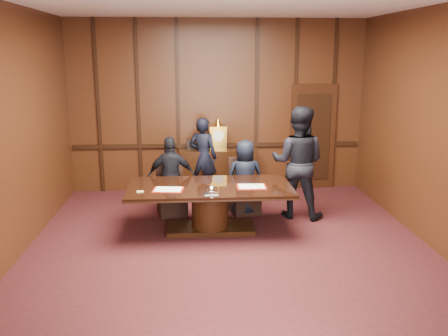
% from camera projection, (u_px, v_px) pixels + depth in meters
% --- Properties ---
extents(room, '(7.00, 7.04, 3.50)m').
position_uv_depth(room, '(236.00, 136.00, 6.46)').
color(room, black).
rests_on(room, ground).
extents(sideboard, '(1.60, 0.45, 1.54)m').
position_uv_depth(sideboard, '(218.00, 169.00, 9.77)').
color(sideboard, black).
rests_on(sideboard, ground).
extents(conference_table, '(2.62, 1.32, 0.76)m').
position_uv_depth(conference_table, '(210.00, 201.00, 7.61)').
color(conference_table, black).
rests_on(conference_table, ground).
extents(folder_left, '(0.50, 0.38, 0.02)m').
position_uv_depth(folder_left, '(168.00, 190.00, 7.30)').
color(folder_left, '#9E1B0E').
rests_on(folder_left, conference_table).
extents(folder_right, '(0.47, 0.34, 0.02)m').
position_uv_depth(folder_right, '(251.00, 187.00, 7.47)').
color(folder_right, '#9E1B0E').
rests_on(folder_right, conference_table).
extents(inkstand, '(0.20, 0.14, 0.12)m').
position_uv_depth(inkstand, '(211.00, 190.00, 7.10)').
color(inkstand, white).
rests_on(inkstand, conference_table).
extents(notepad, '(0.10, 0.08, 0.01)m').
position_uv_depth(notepad, '(140.00, 192.00, 7.20)').
color(notepad, '#EEC674').
rests_on(notepad, conference_table).
extents(chair_left, '(0.57, 0.57, 0.99)m').
position_uv_depth(chair_left, '(172.00, 198.00, 8.46)').
color(chair_left, black).
rests_on(chair_left, ground).
extents(chair_right, '(0.58, 0.58, 0.99)m').
position_uv_depth(chair_right, '(244.00, 197.00, 8.55)').
color(chair_right, black).
rests_on(chair_right, ground).
extents(signatory_left, '(0.85, 0.40, 1.42)m').
position_uv_depth(signatory_left, '(171.00, 177.00, 8.29)').
color(signatory_left, black).
rests_on(signatory_left, ground).
extents(signatory_right, '(0.68, 0.46, 1.35)m').
position_uv_depth(signatory_right, '(245.00, 177.00, 8.39)').
color(signatory_right, black).
rests_on(signatory_right, ground).
extents(witness_left, '(0.68, 0.58, 1.59)m').
position_uv_depth(witness_left, '(203.00, 156.00, 9.52)').
color(witness_left, black).
rests_on(witness_left, ground).
extents(witness_right, '(1.15, 1.04, 1.95)m').
position_uv_depth(witness_right, '(298.00, 162.00, 8.20)').
color(witness_right, black).
rests_on(witness_right, ground).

